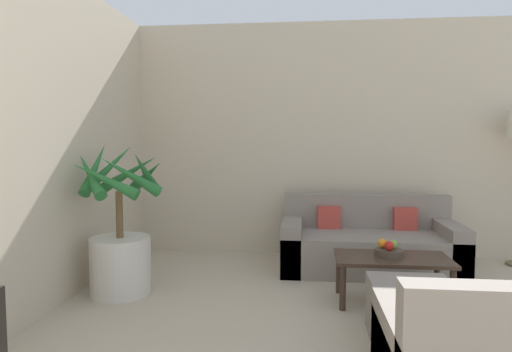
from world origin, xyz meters
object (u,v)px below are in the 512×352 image
(apple_red, at_px, (389,246))
(apple_green, at_px, (393,244))
(fruit_bowl, at_px, (389,252))
(coffee_table, at_px, (392,263))
(sofa_loveseat, at_px, (369,245))
(potted_palm, at_px, (120,242))
(orange_fruit, at_px, (383,243))
(ottoman, at_px, (411,311))

(apple_red, relative_size, apple_green, 1.06)
(fruit_bowl, bearing_deg, apple_red, -98.73)
(coffee_table, relative_size, apple_green, 12.67)
(fruit_bowl, height_order, apple_red, apple_red)
(sofa_loveseat, distance_m, apple_red, 1.02)
(potted_palm, bearing_deg, fruit_bowl, 1.33)
(sofa_loveseat, relative_size, apple_green, 24.53)
(sofa_loveseat, xyz_separation_m, coffee_table, (0.06, -0.99, 0.08))
(potted_palm, height_order, coffee_table, potted_palm)
(sofa_loveseat, bearing_deg, orange_fruit, -90.69)
(sofa_loveseat, bearing_deg, potted_palm, -155.93)
(potted_palm, relative_size, apple_green, 18.40)
(sofa_loveseat, height_order, orange_fruit, sofa_loveseat)
(fruit_bowl, bearing_deg, orange_fruit, 134.03)
(fruit_bowl, distance_m, ottoman, 0.77)
(ottoman, bearing_deg, coffee_table, 89.87)
(potted_palm, height_order, apple_green, potted_palm)
(potted_palm, distance_m, apple_red, 2.28)
(orange_fruit, relative_size, ottoman, 0.14)
(sofa_loveseat, bearing_deg, coffee_table, -86.72)
(apple_green, relative_size, ottoman, 0.13)
(sofa_loveseat, xyz_separation_m, apple_red, (0.03, -0.99, 0.22))
(orange_fruit, height_order, ottoman, orange_fruit)
(apple_red, bearing_deg, potted_palm, -179.64)
(sofa_loveseat, relative_size, ottoman, 3.29)
(sofa_loveseat, xyz_separation_m, apple_green, (0.07, -0.92, 0.22))
(coffee_table, height_order, fruit_bowl, fruit_bowl)
(coffee_table, relative_size, orange_fruit, 11.87)
(apple_green, height_order, ottoman, apple_green)
(apple_red, relative_size, orange_fruit, 0.99)
(fruit_bowl, bearing_deg, sofa_loveseat, 91.97)
(fruit_bowl, height_order, ottoman, fruit_bowl)
(coffee_table, height_order, apple_green, apple_green)
(potted_palm, xyz_separation_m, sofa_loveseat, (2.26, 1.01, -0.20))
(potted_palm, xyz_separation_m, fruit_bowl, (2.29, 0.05, -0.05))
(apple_green, relative_size, orange_fruit, 0.94)
(apple_red, bearing_deg, ottoman, -87.66)
(fruit_bowl, bearing_deg, coffee_table, -56.53)
(sofa_loveseat, height_order, coffee_table, sofa_loveseat)
(apple_red, distance_m, ottoman, 0.75)
(apple_red, relative_size, ottoman, 0.14)
(coffee_table, distance_m, apple_green, 0.16)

